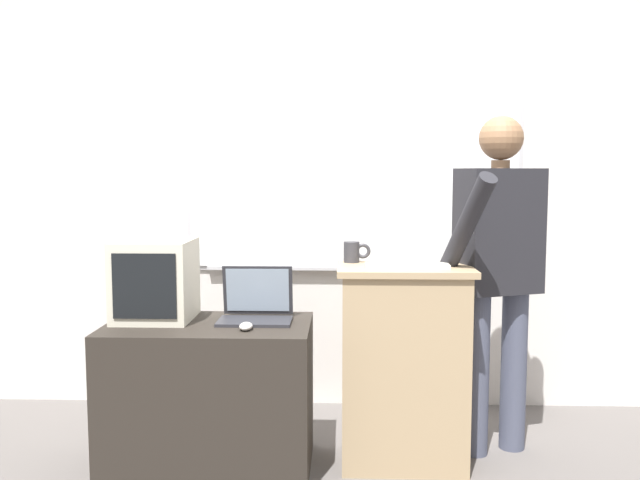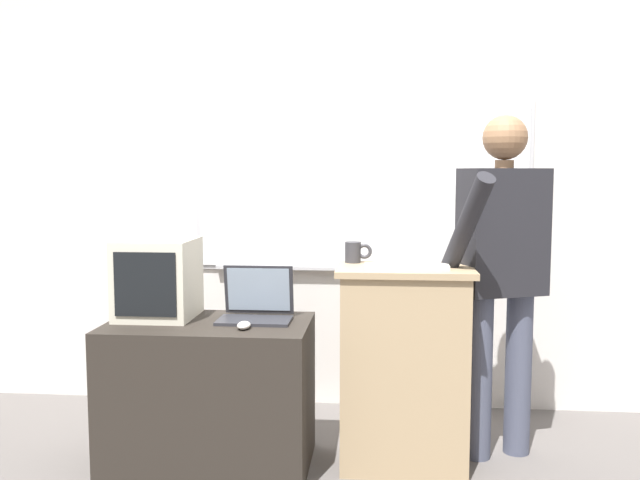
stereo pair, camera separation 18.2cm
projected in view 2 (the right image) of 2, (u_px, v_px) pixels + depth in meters
The scene contains 9 objects.
back_wall at pixel (348, 184), 4.08m from camera, with size 6.40×0.17×2.69m.
lectern_podium at pixel (404, 367), 3.25m from camera, with size 0.64×0.41×0.97m.
side_desk at pixel (210, 394), 3.26m from camera, with size 0.96×0.57×0.71m.
person_presenter at pixel (502, 263), 3.30m from camera, with size 0.58×0.65×1.69m.
laptop at pixel (257, 304), 3.28m from camera, with size 0.35×0.25×0.26m.
wireless_keyboard at pixel (407, 266), 3.15m from camera, with size 0.39×0.12×0.02m.
computer_mouse_by_laptop at pixel (244, 325), 3.08m from camera, with size 0.06×0.10×0.03m.
crt_monitor at pixel (158, 278), 3.31m from camera, with size 0.36×0.37×0.39m.
coffee_mug at pixel (354, 252), 3.35m from camera, with size 0.13×0.08×0.10m.
Camera 2 is at (0.21, -2.70, 1.42)m, focal length 38.00 mm.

